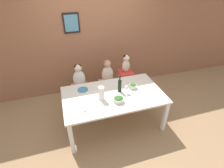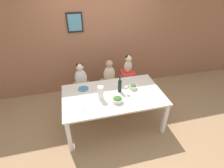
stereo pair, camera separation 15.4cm
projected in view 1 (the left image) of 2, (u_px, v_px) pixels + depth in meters
ground_plane at (113, 122)px, 3.69m from camera, size 14.00×14.00×0.00m
wall_back at (95, 38)px, 4.11m from camera, size 10.00×0.09×2.70m
dining_table at (113, 97)px, 3.33m from camera, size 1.88×1.09×0.72m
chair_far_left at (80, 90)px, 4.00m from camera, size 0.37×0.41×0.46m
chair_far_center at (108, 85)px, 4.17m from camera, size 0.37×0.41×0.46m
chair_right_highchair at (125, 77)px, 4.20m from camera, size 0.32×0.35×0.68m
person_child_left at (79, 76)px, 3.80m from camera, size 0.27×0.17×0.57m
person_child_center at (107, 71)px, 3.97m from camera, size 0.27×0.17×0.57m
person_baby_right at (126, 62)px, 3.98m from camera, size 0.19×0.15×0.42m
wine_bottle at (120, 86)px, 3.31m from camera, size 0.07×0.07×0.32m
paper_towel_roll at (101, 93)px, 3.09m from camera, size 0.10×0.10×0.26m
wine_glass_near at (126, 88)px, 3.26m from camera, size 0.07×0.07×0.17m
salad_bowl_large at (118, 99)px, 3.08m from camera, size 0.19×0.19×0.10m
salad_bowl_small at (133, 86)px, 3.44m from camera, size 0.15×0.15×0.10m
dinner_plate_front_left at (82, 108)px, 2.95m from camera, size 0.21×0.21×0.01m
dinner_plate_back_left at (83, 90)px, 3.41m from camera, size 0.21×0.21×0.01m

